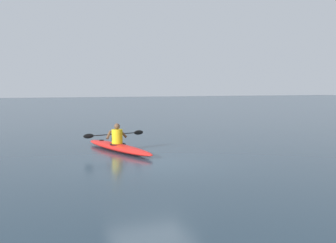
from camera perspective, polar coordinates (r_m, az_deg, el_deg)
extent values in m
plane|color=#233847|center=(13.10, -2.26, -5.49)|extent=(160.00, 160.00, 0.00)
ellipsoid|color=red|center=(15.45, -6.71, -3.46)|extent=(1.62, 4.55, 0.26)
torus|color=black|center=(15.45, -6.75, -3.05)|extent=(0.69, 0.69, 0.04)
cylinder|color=black|center=(16.63, -8.93, -2.49)|extent=(0.18, 0.18, 0.02)
cylinder|color=yellow|center=(15.47, -6.86, -2.00)|extent=(0.40, 0.40, 0.52)
sphere|color=brown|center=(15.43, -6.87, -0.65)|extent=(0.21, 0.21, 0.21)
cylinder|color=black|center=(15.63, -7.20, -1.71)|extent=(2.01, 0.48, 0.03)
ellipsoid|color=black|center=(15.19, -10.64, -1.94)|extent=(0.40, 0.13, 0.17)
ellipsoid|color=black|center=(16.13, -3.97, -1.48)|extent=(0.40, 0.13, 0.17)
cylinder|color=brown|center=(15.39, -7.98, -1.80)|extent=(0.26, 0.24, 0.34)
cylinder|color=brown|center=(15.67, -6.03, -1.67)|extent=(0.30, 0.19, 0.34)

